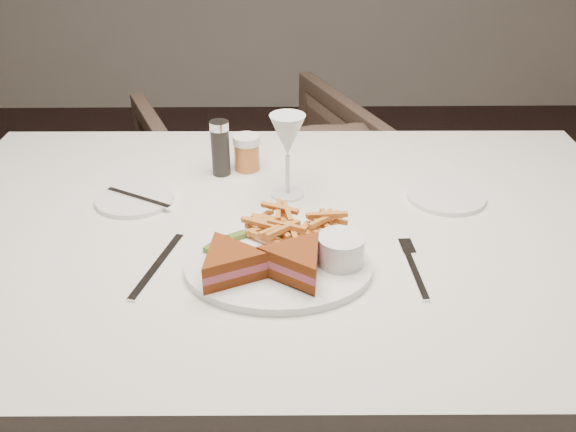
# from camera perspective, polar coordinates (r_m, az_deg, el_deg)

# --- Properties ---
(ground) EXTENTS (5.00, 5.00, 0.00)m
(ground) POSITION_cam_1_polar(r_m,az_deg,el_deg) (1.88, -8.47, -17.70)
(ground) COLOR black
(ground) RESTS_ON ground
(table) EXTENTS (1.43, 0.96, 0.75)m
(table) POSITION_cam_1_polar(r_m,az_deg,el_deg) (1.45, -0.03, -13.70)
(table) COLOR silver
(table) RESTS_ON ground
(chair_far) EXTENTS (0.89, 0.86, 0.72)m
(chair_far) POSITION_cam_1_polar(r_m,az_deg,el_deg) (2.24, -2.71, 2.74)
(chair_far) COLOR #4F3C30
(chair_far) RESTS_ON ground
(table_setting) EXTENTS (0.80, 0.62, 0.18)m
(table_setting) POSITION_cam_1_polar(r_m,az_deg,el_deg) (1.16, -0.70, -0.60)
(table_setting) COLOR white
(table_setting) RESTS_ON table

